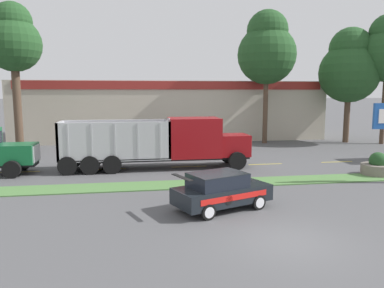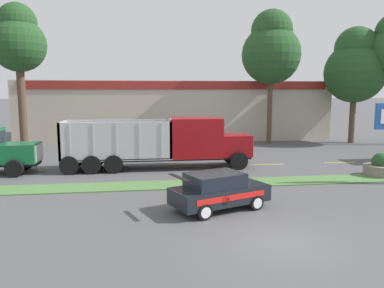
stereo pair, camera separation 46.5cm
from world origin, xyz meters
name	(u,v)px [view 1 (the left image)]	position (x,y,z in m)	size (l,w,h in m)	color
ground_plane	(286,241)	(0.00, 0.00, 0.00)	(600.00, 600.00, 0.00)	#515154
grass_verge	(226,183)	(0.00, 8.20, 0.03)	(120.00, 1.92, 0.06)	#517F42
centre_line_2	(20,172)	(-12.11, 13.17, 0.00)	(2.40, 0.14, 0.01)	yellow
centre_line_3	(107,169)	(-6.71, 13.17, 0.00)	(2.40, 0.14, 0.01)	yellow
centre_line_4	(189,167)	(-1.31, 13.17, 0.00)	(2.40, 0.14, 0.01)	yellow
centre_line_5	(265,164)	(4.09, 13.17, 0.00)	(2.40, 0.14, 0.01)	yellow
centre_line_6	(337,162)	(9.49, 13.17, 0.00)	(2.40, 0.14, 0.01)	yellow
dump_truck_lead	(175,143)	(-2.25, 12.89, 1.68)	(12.28, 2.68, 3.38)	black
rally_car	(221,190)	(-1.37, 3.78, 0.83)	(4.52, 3.22, 1.64)	black
stone_planter	(378,167)	(9.57, 8.76, 0.51)	(1.91, 1.91, 1.41)	slate
store_building_backdrop	(170,109)	(-0.76, 31.32, 3.06)	(31.77, 12.10, 6.11)	#BCB29E
tree_behind_centre	(267,49)	(7.88, 23.72, 9.08)	(5.61, 5.61, 12.76)	brown
tree_behind_right	(13,40)	(-14.14, 20.79, 9.05)	(4.33, 4.33, 12.00)	brown
tree_behind_far_right	(350,67)	(16.13, 22.99, 7.44)	(5.82, 5.82, 11.25)	brown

